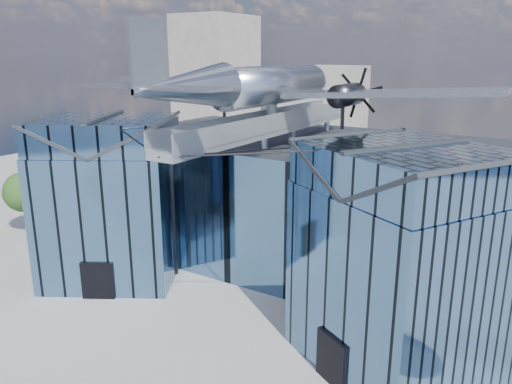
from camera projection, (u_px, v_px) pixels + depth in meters
The scene contains 5 objects.
ground_plane at pixel (240, 303), 33.15m from camera, with size 120.00×120.00×0.00m, color gray.
museum at pixel (284, 202), 36.42m from camera, with size 32.88×24.50×17.60m.
bg_towers at pixel (445, 97), 70.99m from camera, with size 77.00×24.50×26.00m.
tree_plaza_w at pixel (24, 192), 45.19m from camera, with size 4.41×4.41×5.71m.
tree_side_w at pixel (89, 177), 50.10m from camera, with size 4.95×4.95×5.95m.
Camera 1 is at (16.75, -24.85, 16.03)m, focal length 35.00 mm.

